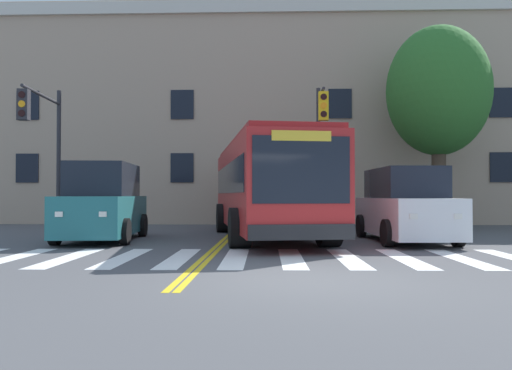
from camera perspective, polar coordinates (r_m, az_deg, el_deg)
The scene contains 12 objects.
ground_plane at distance 8.57m, azimuth 6.04°, elevation -10.65°, with size 120.00×120.00×0.00m, color #4C4C4F.
crosswalk at distance 11.27m, azimuth 0.85°, elevation -8.34°, with size 14.36×3.81×0.01m.
lane_line_yellow_inner at distance 25.27m, azimuth -1.64°, elevation -4.34°, with size 0.12×36.00×0.01m, color gold.
lane_line_yellow_outer at distance 25.26m, azimuth -1.27°, elevation -4.34°, with size 0.12×36.00×0.01m, color gold.
city_bus at distance 16.71m, azimuth 1.14°, elevation -0.10°, with size 4.32×10.94×3.15m.
car_teal_near_lane at distance 16.20m, azimuth -17.04°, elevation -2.12°, with size 2.47×4.82×2.39m.
car_white_far_lane at distance 15.79m, azimuth 16.59°, elevation -2.40°, with size 2.34×5.13×2.22m.
car_navy_behind_bus at distance 25.95m, azimuth 3.01°, elevation -2.50°, with size 2.39×4.26×1.73m.
traffic_light_far_corner at distance 19.50m, azimuth -22.97°, elevation 5.43°, with size 0.48×3.41×5.45m.
traffic_light_overhead at distance 19.09m, azimuth 7.37°, elevation 5.77°, with size 0.35×2.69×5.68m.
street_tree_curbside_large at distance 22.51m, azimuth 20.11°, elevation 9.97°, with size 6.08×6.07×8.48m.
building_facade at distance 28.53m, azimuth 8.39°, elevation 6.95°, with size 37.61×8.96×10.83m.
Camera 1 is at (-0.60, -8.43, 1.42)m, focal length 35.00 mm.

